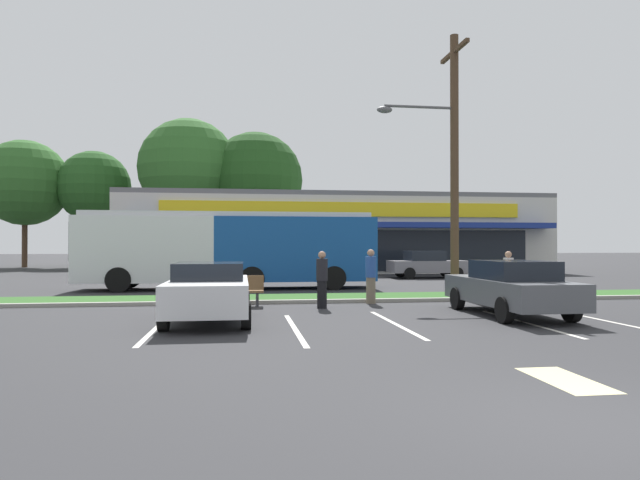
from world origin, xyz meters
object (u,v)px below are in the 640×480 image
city_bus (229,248)px  car_5 (510,287)px  bus_stop_bench (237,290)px  pedestrian_near_bench (322,280)px  pedestrian_mid (371,276)px  car_1 (427,264)px  pedestrian_by_pole (508,276)px  car_4 (209,291)px  car_3 (136,267)px  utility_pole (450,156)px

city_bus → car_5: size_ratio=2.59×
bus_stop_bench → pedestrian_near_bench: (2.49, -0.81, 0.35)m
pedestrian_near_bench → pedestrian_mid: 2.07m
city_bus → car_5: 12.73m
city_bus → pedestrian_near_bench: 8.35m
city_bus → bus_stop_bench: size_ratio=7.75×
pedestrian_near_bench → pedestrian_mid: (1.74, 1.12, 0.02)m
car_1 → pedestrian_by_pole: 13.32m
car_4 → pedestrian_near_bench: pedestrian_near_bench is taller
car_3 → car_4: 17.43m
car_1 → car_3: size_ratio=1.01×
utility_pole → pedestrian_mid: size_ratio=5.46×
car_5 → car_1: bearing=-11.4°
bus_stop_bench → car_4: (-0.65, -3.36, 0.25)m
city_bus → pedestrian_near_bench: city_bus is taller
bus_stop_bench → car_4: 3.43m
bus_stop_bench → car_3: car_3 is taller
car_1 → pedestrian_near_bench: bearing=-119.4°
utility_pole → car_3: utility_pole is taller
city_bus → pedestrian_by_pole: size_ratio=7.43×
pedestrian_near_bench → car_4: bearing=-18.2°
utility_pole → car_4: 10.81m
pedestrian_near_bench → pedestrian_mid: pedestrian_mid is taller
car_5 → pedestrian_by_pole: (1.71, 3.54, 0.08)m
car_1 → utility_pole: bearing=-104.7°
car_1 → car_5: bearing=-101.4°
car_3 → car_5: car_5 is taller
car_5 → pedestrian_by_pole: size_ratio=2.86×
utility_pole → car_5: (-0.39, -5.32, -4.32)m
car_4 → pedestrian_by_pole: pedestrian_by_pole is taller
city_bus → car_3: 8.21m
car_5 → pedestrian_by_pole: 3.94m
car_4 → pedestrian_by_pole: size_ratio=2.58×
car_5 → utility_pole: bearing=-4.2°
car_1 → car_5: car_1 is taller
city_bus → pedestrian_by_pole: bearing=143.9°
city_bus → car_1: (10.97, 6.59, -0.99)m
car_4 → pedestrian_mid: bearing=126.9°
city_bus → pedestrian_near_bench: size_ratio=7.33×
car_5 → pedestrian_mid: (-2.97, 3.50, 0.12)m
bus_stop_bench → car_3: bearing=-68.1°
car_5 → pedestrian_near_bench: (-4.71, 2.39, 0.09)m
city_bus → pedestrian_by_pole: 11.46m
pedestrian_by_pole → utility_pole: bearing=87.4°
car_3 → car_1: bearing=0.5°
car_4 → pedestrian_mid: size_ratio=2.48×
pedestrian_by_pole → bus_stop_bench: bearing=143.0°
utility_pole → pedestrian_mid: utility_pole is taller
city_bus → car_3: city_bus is taller
car_5 → pedestrian_near_bench: bearing=63.1°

